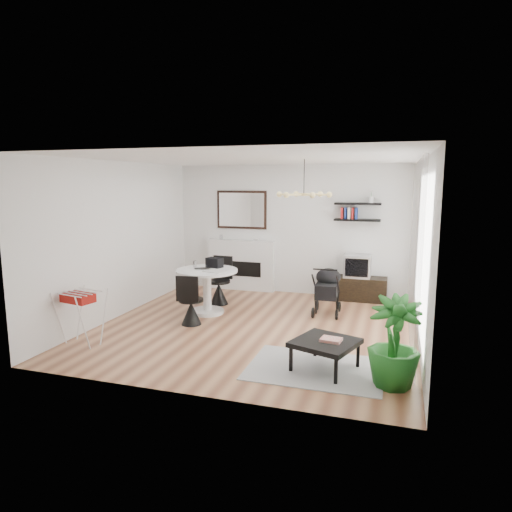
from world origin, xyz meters
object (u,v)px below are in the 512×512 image
(tv_console, at_px, (354,288))
(dining_table, at_px, (207,285))
(fireplace, at_px, (241,259))
(stroller, at_px, (327,293))
(crt_tv, at_px, (357,266))
(potted_plant, at_px, (394,342))
(drying_rack, at_px, (82,316))
(coffee_table, at_px, (325,344))

(tv_console, xyz_separation_m, dining_table, (-2.44, -1.76, 0.29))
(dining_table, bearing_deg, fireplace, 90.70)
(dining_table, height_order, stroller, stroller)
(crt_tv, relative_size, stroller, 0.56)
(crt_tv, height_order, potted_plant, potted_plant)
(tv_console, relative_size, drying_rack, 1.58)
(fireplace, bearing_deg, stroller, -31.93)
(fireplace, xyz_separation_m, crt_tv, (2.51, -0.16, 0.01))
(stroller, xyz_separation_m, coffee_table, (0.35, -2.48, -0.05))
(crt_tv, distance_m, drying_rack, 5.21)
(crt_tv, distance_m, dining_table, 3.05)
(tv_console, height_order, drying_rack, drying_rack)
(tv_console, distance_m, crt_tv, 0.46)
(fireplace, bearing_deg, coffee_table, -57.16)
(fireplace, xyz_separation_m, coffee_table, (2.44, -3.78, -0.34))
(tv_console, relative_size, dining_table, 1.14)
(drying_rack, bearing_deg, crt_tv, 57.56)
(coffee_table, distance_m, potted_plant, 0.88)
(tv_console, distance_m, potted_plant, 3.95)
(crt_tv, height_order, coffee_table, crt_tv)
(fireplace, bearing_deg, tv_console, -3.56)
(tv_console, height_order, potted_plant, potted_plant)
(tv_console, bearing_deg, fireplace, 176.44)
(coffee_table, bearing_deg, dining_table, 142.28)
(crt_tv, bearing_deg, fireplace, 176.43)
(crt_tv, xyz_separation_m, coffee_table, (-0.07, -3.62, -0.35))
(drying_rack, xyz_separation_m, coffee_table, (3.52, 0.14, -0.08))
(fireplace, relative_size, crt_tv, 4.21)
(crt_tv, bearing_deg, drying_rack, -133.60)
(dining_table, xyz_separation_m, potted_plant, (3.24, -2.10, 0.00))
(coffee_table, relative_size, potted_plant, 0.86)
(fireplace, xyz_separation_m, tv_console, (2.46, -0.15, -0.45))
(dining_table, relative_size, coffee_table, 1.19)
(fireplace, relative_size, drying_rack, 2.72)
(stroller, bearing_deg, dining_table, -165.55)
(fireplace, height_order, dining_table, fireplace)
(crt_tv, bearing_deg, potted_plant, -78.95)
(fireplace, distance_m, dining_table, 1.92)
(dining_table, height_order, coffee_table, dining_table)
(dining_table, relative_size, drying_rack, 1.38)
(fireplace, relative_size, tv_console, 1.72)
(dining_table, bearing_deg, drying_rack, -118.72)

